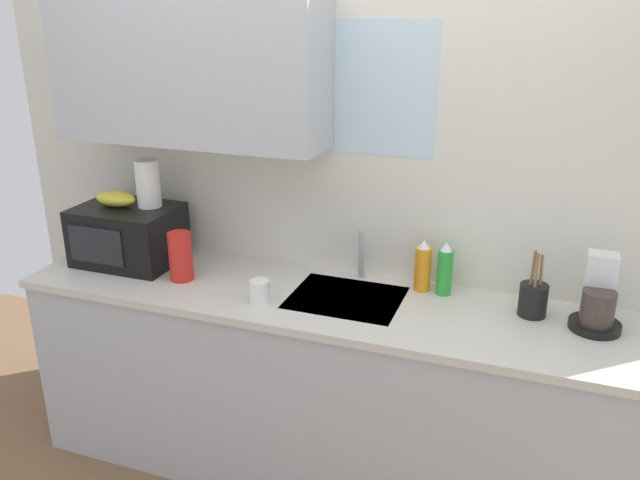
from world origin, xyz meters
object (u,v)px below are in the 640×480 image
(paper_towel_roll, at_px, (148,183))
(dish_soap_bottle_green, at_px, (445,270))
(microwave, at_px, (128,235))
(coffee_maker, at_px, (598,301))
(banana_bunch, at_px, (116,199))
(cereal_canister, at_px, (181,256))
(dish_soap_bottle_orange, at_px, (423,267))
(utensil_crock, at_px, (533,299))
(mug_white, at_px, (260,291))

(paper_towel_roll, distance_m, dish_soap_bottle_green, 1.39)
(microwave, bearing_deg, coffee_maker, 1.67)
(banana_bunch, relative_size, cereal_canister, 0.91)
(dish_soap_bottle_orange, bearing_deg, banana_bunch, -173.66)
(banana_bunch, bearing_deg, cereal_canister, -14.38)
(cereal_canister, bearing_deg, paper_towel_roll, 147.99)
(coffee_maker, relative_size, dish_soap_bottle_orange, 1.23)
(utensil_crock, bearing_deg, dish_soap_bottle_green, 167.56)
(cereal_canister, bearing_deg, dish_soap_bottle_green, 12.59)
(banana_bunch, distance_m, dish_soap_bottle_orange, 1.44)
(microwave, relative_size, coffee_maker, 1.64)
(cereal_canister, xyz_separation_m, utensil_crock, (1.48, 0.17, -0.04))
(cereal_canister, bearing_deg, coffee_maker, 5.29)
(coffee_maker, distance_m, mug_white, 1.31)
(banana_bunch, height_order, mug_white, banana_bunch)
(paper_towel_roll, xyz_separation_m, dish_soap_bottle_orange, (1.26, 0.11, -0.27))
(cereal_canister, bearing_deg, mug_white, -11.99)
(banana_bunch, xyz_separation_m, utensil_crock, (1.87, 0.07, -0.23))
(microwave, relative_size, mug_white, 4.84)
(dish_soap_bottle_orange, xyz_separation_m, utensil_crock, (0.46, -0.09, -0.04))
(banana_bunch, xyz_separation_m, dish_soap_bottle_green, (1.51, 0.15, -0.20))
(dish_soap_bottle_orange, distance_m, cereal_canister, 1.06)
(coffee_maker, height_order, utensil_crock, coffee_maker)
(microwave, relative_size, dish_soap_bottle_green, 2.00)
(dish_soap_bottle_green, bearing_deg, banana_bunch, -174.33)
(cereal_canister, height_order, mug_white, cereal_canister)
(paper_towel_roll, bearing_deg, dish_soap_bottle_green, 4.20)
(paper_towel_roll, height_order, utensil_crock, paper_towel_roll)
(paper_towel_roll, height_order, mug_white, paper_towel_roll)
(microwave, height_order, cereal_canister, microwave)
(coffee_maker, distance_m, utensil_crock, 0.23)
(microwave, bearing_deg, dish_soap_bottle_green, 5.92)
(dish_soap_bottle_orange, xyz_separation_m, dish_soap_bottle_green, (0.09, -0.01, 0.00))
(dish_soap_bottle_orange, bearing_deg, mug_white, -149.95)
(coffee_maker, bearing_deg, utensil_crock, 177.15)
(mug_white, relative_size, utensil_crock, 0.35)
(dish_soap_bottle_green, relative_size, mug_white, 2.43)
(paper_towel_roll, bearing_deg, coffee_maker, 0.24)
(banana_bunch, bearing_deg, dish_soap_bottle_green, 5.67)
(microwave, xyz_separation_m, cereal_canister, (0.34, -0.10, -0.03))
(coffee_maker, bearing_deg, cereal_canister, -174.71)
(mug_white, bearing_deg, cereal_canister, 168.01)
(dish_soap_bottle_green, bearing_deg, dish_soap_bottle_orange, 175.52)
(dish_soap_bottle_orange, distance_m, mug_white, 0.70)
(cereal_canister, xyz_separation_m, mug_white, (0.42, -0.09, -0.06))
(dish_soap_bottle_green, distance_m, cereal_canister, 1.15)
(cereal_canister, bearing_deg, utensil_crock, 6.54)
(coffee_maker, xyz_separation_m, utensil_crock, (-0.23, 0.01, -0.03))
(coffee_maker, height_order, cereal_canister, coffee_maker)
(cereal_canister, bearing_deg, microwave, 163.87)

